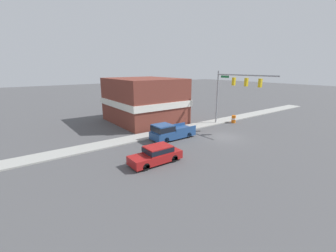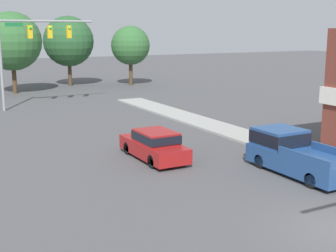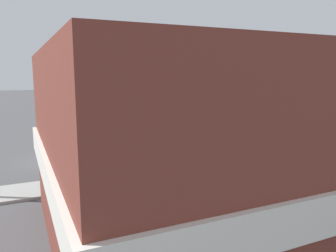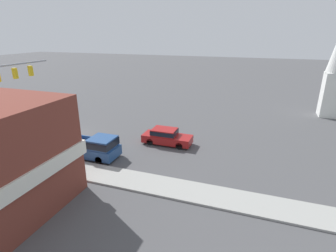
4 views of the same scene
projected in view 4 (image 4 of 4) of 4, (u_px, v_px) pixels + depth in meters
ground_plane at (66, 135)px, 27.28m from camera, size 200.00×200.00×0.00m
sidewalk_curb at (20, 158)px, 22.19m from camera, size 2.40×60.00×0.14m
near_signal_assembly at (1, 82)px, 24.71m from camera, size 9.06×0.49×7.66m
car_lead at (166, 136)px, 24.98m from camera, size 1.80×4.69×1.51m
pickup_truck_parked at (93, 147)px, 22.31m from camera, size 2.12×5.31×1.87m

